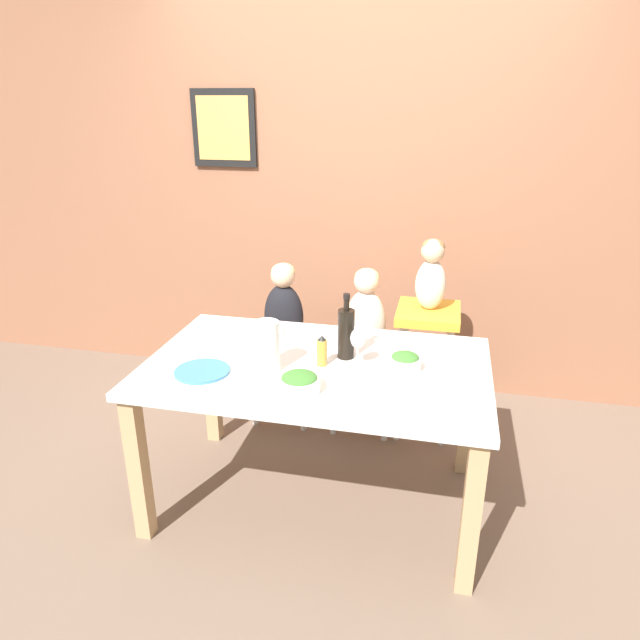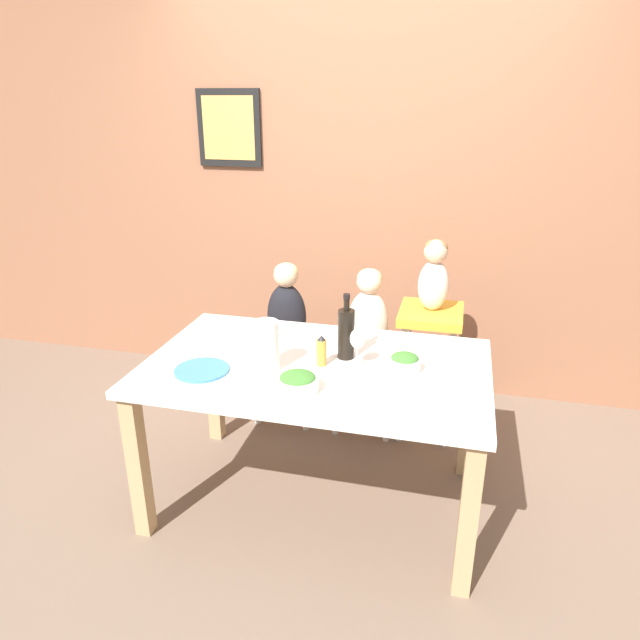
% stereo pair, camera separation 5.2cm
% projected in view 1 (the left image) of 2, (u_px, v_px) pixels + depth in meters
% --- Properties ---
extents(ground_plane, '(14.00, 14.00, 0.00)m').
position_uv_depth(ground_plane, '(317.00, 499.00, 2.78)').
color(ground_plane, '#705B4C').
extents(wall_back, '(10.00, 0.09, 2.70)m').
position_uv_depth(wall_back, '(365.00, 180.00, 3.51)').
color(wall_back, '#8E5B42').
rests_on(wall_back, ground_plane).
extents(dining_table, '(1.50, 0.92, 0.73)m').
position_uv_depth(dining_table, '(317.00, 383.00, 2.55)').
color(dining_table, white).
rests_on(dining_table, ground_plane).
extents(chair_far_left, '(0.40, 0.43, 0.45)m').
position_uv_depth(chair_far_left, '(285.00, 358.00, 3.39)').
color(chair_far_left, silver).
rests_on(chair_far_left, ground_plane).
extents(chair_far_center, '(0.40, 0.43, 0.45)m').
position_uv_depth(chair_far_center, '(364.00, 366.00, 3.29)').
color(chair_far_center, silver).
rests_on(chair_far_center, ground_plane).
extents(chair_right_highchair, '(0.34, 0.37, 0.76)m').
position_uv_depth(chair_right_highchair, '(427.00, 337.00, 3.15)').
color(chair_right_highchair, silver).
rests_on(chair_right_highchair, ground_plane).
extents(person_child_left, '(0.23, 0.16, 0.52)m').
position_uv_depth(person_child_left, '(284.00, 307.00, 3.27)').
color(person_child_left, black).
rests_on(person_child_left, chair_far_left).
extents(person_child_center, '(0.23, 0.16, 0.52)m').
position_uv_depth(person_child_center, '(366.00, 314.00, 3.18)').
color(person_child_center, beige).
rests_on(person_child_center, chair_far_center).
extents(person_baby_right, '(0.16, 0.13, 0.39)m').
position_uv_depth(person_baby_right, '(431.00, 271.00, 3.01)').
color(person_baby_right, beige).
rests_on(person_baby_right, chair_right_highchair).
extents(wine_bottle, '(0.07, 0.07, 0.30)m').
position_uv_depth(wine_bottle, '(346.00, 332.00, 2.53)').
color(wine_bottle, black).
rests_on(wine_bottle, dining_table).
extents(paper_towel_roll, '(0.11, 0.11, 0.22)m').
position_uv_depth(paper_towel_roll, '(267.00, 346.00, 2.42)').
color(paper_towel_roll, white).
rests_on(paper_towel_roll, dining_table).
extents(wine_glass_near, '(0.07, 0.07, 0.18)m').
position_uv_depth(wine_glass_near, '(358.00, 339.00, 2.45)').
color(wine_glass_near, white).
rests_on(wine_glass_near, dining_table).
extents(salad_bowl_large, '(0.17, 0.17, 0.08)m').
position_uv_depth(salad_bowl_large, '(299.00, 382.00, 2.27)').
color(salad_bowl_large, white).
rests_on(salad_bowl_large, dining_table).
extents(salad_bowl_small, '(0.14, 0.14, 0.08)m').
position_uv_depth(salad_bowl_small, '(405.00, 361.00, 2.45)').
color(salad_bowl_small, white).
rests_on(salad_bowl_small, dining_table).
extents(dinner_plate_front_left, '(0.24, 0.24, 0.01)m').
position_uv_depth(dinner_plate_front_left, '(202.00, 371.00, 2.43)').
color(dinner_plate_front_left, teal).
rests_on(dinner_plate_front_left, dining_table).
extents(dinner_plate_back_left, '(0.24, 0.24, 0.01)m').
position_uv_depth(dinner_plate_back_left, '(261.00, 330.00, 2.86)').
color(dinner_plate_back_left, silver).
rests_on(dinner_plate_back_left, dining_table).
extents(condiment_bottle_hot_sauce, '(0.04, 0.04, 0.14)m').
position_uv_depth(condiment_bottle_hot_sauce, '(322.00, 351.00, 2.48)').
color(condiment_bottle_hot_sauce, '#BC8E33').
rests_on(condiment_bottle_hot_sauce, dining_table).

